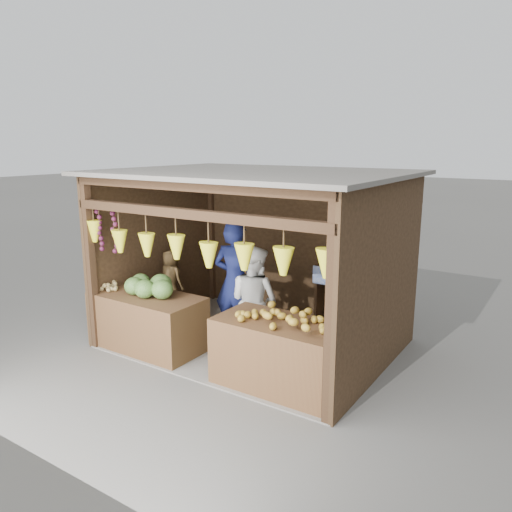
{
  "coord_description": "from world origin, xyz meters",
  "views": [
    {
      "loc": [
        4.02,
        -6.07,
        3.06
      ],
      "look_at": [
        0.1,
        -0.1,
        1.43
      ],
      "focal_mm": 35.0,
      "sensor_mm": 36.0,
      "label": 1
    }
  ],
  "objects_px": {
    "man_standing": "(235,283)",
    "woman_standing": "(254,301)",
    "counter_right": "(279,354)",
    "vendor_seated": "(171,279)",
    "counter_left": "(148,322)"
  },
  "relations": [
    {
      "from": "man_standing",
      "to": "vendor_seated",
      "type": "distance_m",
      "value": 1.39
    },
    {
      "from": "counter_right",
      "to": "vendor_seated",
      "type": "xyz_separation_m",
      "value": [
        -2.71,
        0.96,
        0.36
      ]
    },
    {
      "from": "man_standing",
      "to": "woman_standing",
      "type": "xyz_separation_m",
      "value": [
        0.49,
        -0.2,
        -0.15
      ]
    },
    {
      "from": "counter_right",
      "to": "woman_standing",
      "type": "relative_size",
      "value": 1.0
    },
    {
      "from": "counter_right",
      "to": "woman_standing",
      "type": "distance_m",
      "value": 1.15
    },
    {
      "from": "vendor_seated",
      "to": "counter_left",
      "type": "bearing_deg",
      "value": 116.79
    },
    {
      "from": "counter_left",
      "to": "woman_standing",
      "type": "relative_size",
      "value": 1.07
    },
    {
      "from": "man_standing",
      "to": "vendor_seated",
      "type": "bearing_deg",
      "value": -9.93
    },
    {
      "from": "counter_right",
      "to": "counter_left",
      "type": "bearing_deg",
      "value": -179.3
    },
    {
      "from": "man_standing",
      "to": "counter_left",
      "type": "bearing_deg",
      "value": 36.43
    },
    {
      "from": "counter_left",
      "to": "vendor_seated",
      "type": "height_order",
      "value": "vendor_seated"
    },
    {
      "from": "counter_left",
      "to": "vendor_seated",
      "type": "xyz_separation_m",
      "value": [
        -0.43,
        0.98,
        0.38
      ]
    },
    {
      "from": "woman_standing",
      "to": "man_standing",
      "type": "bearing_deg",
      "value": -14.28
    },
    {
      "from": "man_standing",
      "to": "woman_standing",
      "type": "bearing_deg",
      "value": 149.36
    },
    {
      "from": "counter_right",
      "to": "vendor_seated",
      "type": "bearing_deg",
      "value": 160.55
    }
  ]
}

